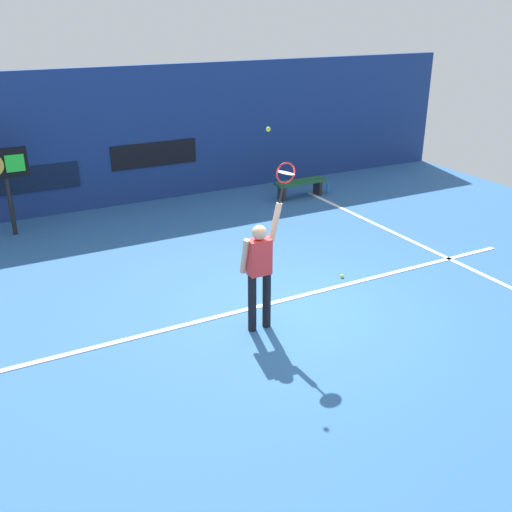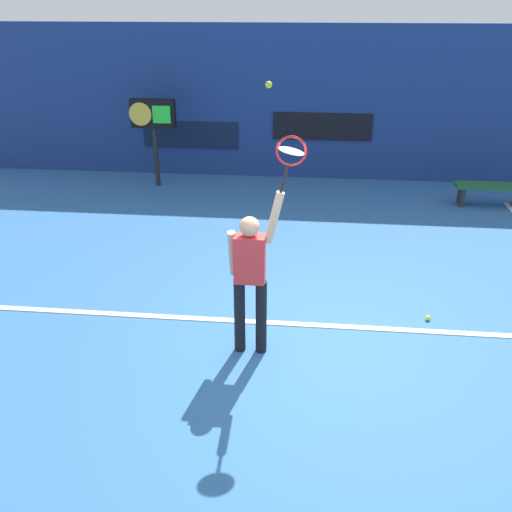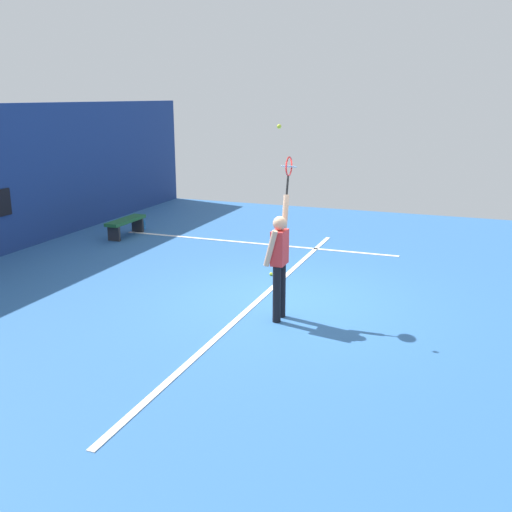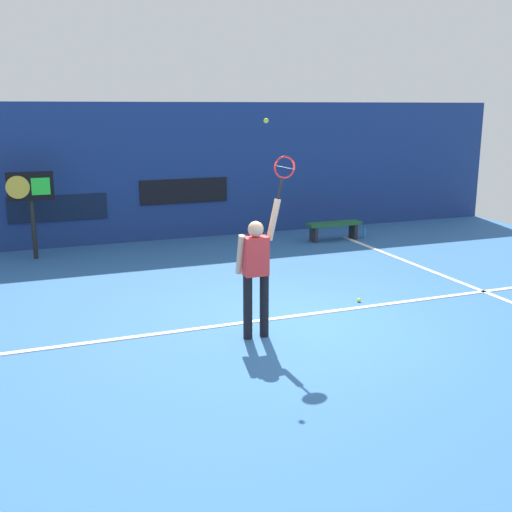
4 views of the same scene
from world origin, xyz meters
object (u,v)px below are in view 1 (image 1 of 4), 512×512
object	(u,v)px
tennis_player	(259,268)
tennis_ball	(268,129)
spare_ball	(342,276)
court_bench	(300,185)
scoreboard_clock	(4,168)
tennis_racket	(285,175)
water_bottle	(328,188)

from	to	relation	value
tennis_player	tennis_ball	distance (m)	2.03
tennis_ball	tennis_player	bearing A→B (deg)	-154.76
tennis_player	spare_ball	world-z (taller)	tennis_player
court_bench	spare_ball	distance (m)	5.03
court_bench	spare_ball	xyz separation A→B (m)	(-1.97, -4.61, -0.30)
tennis_ball	scoreboard_clock	xyz separation A→B (m)	(-2.95, 6.04, -1.55)
tennis_racket	tennis_ball	bearing A→B (deg)	159.07
tennis_player	water_bottle	distance (m)	7.54
spare_ball	tennis_ball	bearing A→B (deg)	-158.15
tennis_racket	spare_ball	bearing A→B (deg)	26.66
tennis_ball	water_bottle	xyz separation A→B (m)	(4.88, 5.43, -2.91)
tennis_player	scoreboard_clock	bearing A→B (deg)	114.36
tennis_player	water_bottle	size ratio (longest dim) A/B	8.27
tennis_player	tennis_ball	world-z (taller)	tennis_ball
tennis_ball	spare_ball	distance (m)	3.72
tennis_racket	scoreboard_clock	distance (m)	6.96
spare_ball	tennis_player	bearing A→B (deg)	-157.87
scoreboard_clock	water_bottle	bearing A→B (deg)	-4.43
tennis_racket	tennis_player	bearing A→B (deg)	179.41
tennis_racket	court_bench	distance (m)	6.99
tennis_player	scoreboard_clock	distance (m)	6.74
tennis_player	court_bench	world-z (taller)	tennis_player
spare_ball	tennis_racket	bearing A→B (deg)	-153.34
scoreboard_clock	tennis_player	bearing A→B (deg)	-65.64
scoreboard_clock	spare_ball	bearing A→B (deg)	-46.32
tennis_player	tennis_racket	xyz separation A→B (m)	(0.41, -0.00, 1.37)
tennis_player	court_bench	bearing A→B (deg)	52.79
tennis_racket	court_bench	size ratio (longest dim) A/B	0.45
scoreboard_clock	court_bench	xyz separation A→B (m)	(6.96, -0.61, -1.14)
scoreboard_clock	spare_ball	xyz separation A→B (m)	(4.99, -5.22, -1.45)
tennis_player	spare_ball	distance (m)	2.58
tennis_player	water_bottle	bearing A→B (deg)	47.44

